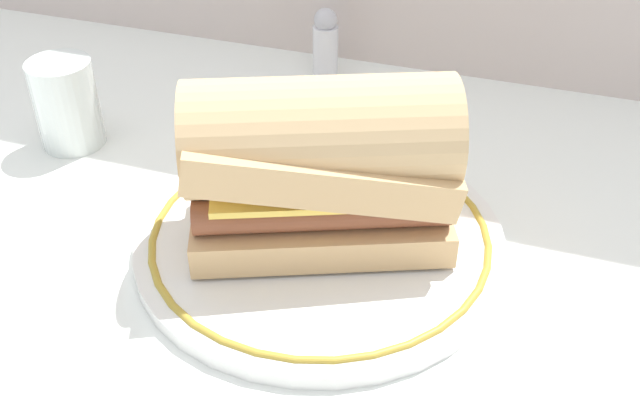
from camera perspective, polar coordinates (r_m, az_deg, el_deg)
name	(u,v)px	position (r m, az deg, el deg)	size (l,w,h in m)	color
ground_plane	(281,251)	(0.59, -3.00, -3.97)	(1.50, 1.50, 0.00)	white
plate	(320,238)	(0.59, 0.00, -2.93)	(0.29, 0.29, 0.01)	white
sausage_sandwich	(320,162)	(0.54, 0.00, 2.95)	(0.22, 0.17, 0.13)	tan
drinking_glass	(68,109)	(0.74, -18.93, 6.65)	(0.06, 0.06, 0.09)	silver
salt_shaker	(325,42)	(0.83, 0.43, 12.12)	(0.03, 0.03, 0.08)	white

